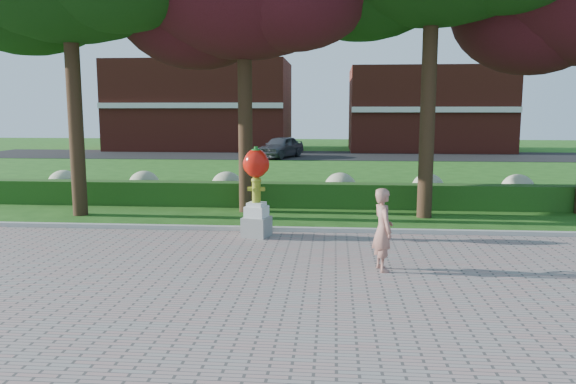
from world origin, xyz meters
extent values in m
plane|color=#1E4D13|center=(0.00, 0.00, 0.00)|extent=(100.00, 100.00, 0.00)
cube|color=gray|center=(0.00, -4.00, 0.02)|extent=(40.00, 14.00, 0.04)
cube|color=#ADADA5|center=(0.00, 3.00, 0.07)|extent=(40.00, 0.18, 0.15)
cube|color=#124013|center=(0.00, 7.00, 0.40)|extent=(24.00, 0.70, 0.80)
ellipsoid|color=#ACB58A|center=(-9.00, 8.00, 0.55)|extent=(1.10, 1.10, 0.99)
ellipsoid|color=#ACB58A|center=(-6.00, 8.00, 0.55)|extent=(1.10, 1.10, 0.99)
ellipsoid|color=#ACB58A|center=(-3.00, 8.00, 0.55)|extent=(1.10, 1.10, 0.99)
ellipsoid|color=#ACB58A|center=(1.00, 8.00, 0.55)|extent=(1.10, 1.10, 0.99)
ellipsoid|color=#ACB58A|center=(4.00, 8.00, 0.55)|extent=(1.10, 1.10, 0.99)
ellipsoid|color=#ACB58A|center=(7.00, 8.00, 0.55)|extent=(1.10, 1.10, 0.99)
cube|color=black|center=(0.00, 28.00, 0.01)|extent=(50.00, 8.00, 0.02)
cube|color=maroon|center=(-10.00, 34.00, 3.50)|extent=(14.00, 8.00, 7.00)
cube|color=maroon|center=(8.00, 34.00, 3.20)|extent=(12.00, 8.00, 6.40)
cylinder|color=black|center=(-7.00, 5.00, 3.36)|extent=(0.44, 0.44, 6.72)
cylinder|color=black|center=(-2.00, 6.00, 3.08)|extent=(0.44, 0.44, 6.16)
ellipsoid|color=black|center=(-3.65, 6.88, 6.60)|extent=(5.28, 5.28, 4.22)
cylinder|color=black|center=(3.50, 5.50, 3.64)|extent=(0.44, 0.44, 7.28)
ellipsoid|color=black|center=(6.92, 7.34, 6.30)|extent=(5.04, 5.04, 4.03)
cube|color=gray|center=(-1.16, 2.34, 0.29)|extent=(0.76, 0.76, 0.50)
cube|color=silver|center=(-1.16, 2.34, 0.67)|extent=(0.61, 0.61, 0.28)
cube|color=silver|center=(-1.16, 2.34, 0.86)|extent=(0.49, 0.49, 0.10)
cylinder|color=olive|center=(-1.16, 2.34, 1.19)|extent=(0.22, 0.22, 0.56)
ellipsoid|color=olive|center=(-1.16, 2.34, 1.47)|extent=(0.26, 0.26, 0.18)
cylinder|color=olive|center=(-1.31, 2.34, 1.25)|extent=(0.12, 0.11, 0.11)
cylinder|color=olive|center=(-1.00, 2.34, 1.25)|extent=(0.12, 0.11, 0.11)
cylinder|color=olive|center=(-1.16, 2.19, 1.25)|extent=(0.12, 0.12, 0.12)
cylinder|color=olive|center=(-1.16, 2.34, 1.55)|extent=(0.08, 0.08, 0.05)
ellipsoid|color=red|center=(-1.16, 2.34, 1.89)|extent=(0.62, 0.56, 0.72)
ellipsoid|color=red|center=(-1.33, 2.34, 1.87)|extent=(0.31, 0.31, 0.46)
ellipsoid|color=red|center=(-0.98, 2.34, 1.87)|extent=(0.31, 0.31, 0.46)
cylinder|color=#16601D|center=(-1.16, 2.34, 2.25)|extent=(0.10, 0.10, 0.12)
ellipsoid|color=#16601D|center=(-1.16, 2.34, 2.22)|extent=(0.24, 0.24, 0.08)
imported|color=#A56D5E|center=(1.75, -0.43, 0.87)|extent=(0.54, 0.69, 1.66)
imported|color=#424349|center=(-2.80, 25.81, 0.74)|extent=(3.20, 4.58, 1.45)
camera|label=1|loc=(0.77, -11.41, 3.22)|focal=35.00mm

